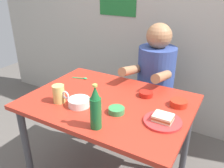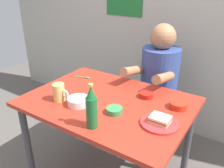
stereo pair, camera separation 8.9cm
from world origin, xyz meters
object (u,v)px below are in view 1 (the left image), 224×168
object	(u,v)px
sandwich	(163,118)
beer_bottle	(96,109)
dining_table	(108,112)
dip_bowl_green	(117,110)
stool	(153,112)
person_seated	(156,71)
beer_mug	(59,94)
plate_orange	(163,121)

from	to	relation	value
sandwich	beer_bottle	xyz separation A→B (m)	(-0.30, -0.23, 0.09)
dining_table	dip_bowl_green	world-z (taller)	dip_bowl_green
stool	dip_bowl_green	bearing A→B (deg)	-88.68
person_seated	beer_bottle	xyz separation A→B (m)	(-0.01, -0.92, 0.09)
beer_bottle	stool	bearing A→B (deg)	89.56
sandwich	beer_mug	bearing A→B (deg)	-170.84
person_seated	dip_bowl_green	size ratio (longest dim) A/B	7.19
dining_table	sandwich	xyz separation A→B (m)	(0.41, -0.07, 0.13)
person_seated	sandwich	bearing A→B (deg)	-66.86
person_seated	dip_bowl_green	bearing A→B (deg)	-88.66
person_seated	dip_bowl_green	distance (m)	0.73
plate_orange	beer_bottle	bearing A→B (deg)	-142.91
stool	beer_mug	bearing A→B (deg)	-114.89
dip_bowl_green	person_seated	bearing A→B (deg)	91.34
plate_orange	dip_bowl_green	bearing A→B (deg)	-171.72
beer_mug	person_seated	bearing A→B (deg)	64.81
sandwich	dining_table	bearing A→B (deg)	169.55
stool	plate_orange	distance (m)	0.86
stool	plate_orange	bearing A→B (deg)	-67.19
stool	plate_orange	world-z (taller)	plate_orange
stool	person_seated	xyz separation A→B (m)	(-0.00, -0.01, 0.42)
plate_orange	beer_mug	world-z (taller)	beer_mug
beer_mug	dip_bowl_green	distance (m)	0.40
person_seated	sandwich	world-z (taller)	person_seated
dining_table	beer_bottle	distance (m)	0.38
sandwich	beer_bottle	world-z (taller)	beer_bottle
beer_bottle	dip_bowl_green	size ratio (longest dim) A/B	2.62
plate_orange	beer_bottle	distance (m)	0.40
beer_mug	beer_bottle	distance (m)	0.39
stool	person_seated	bearing A→B (deg)	-90.00
sandwich	beer_mug	world-z (taller)	beer_mug
dining_table	beer_mug	size ratio (longest dim) A/B	8.73
dining_table	stool	distance (m)	0.71
person_seated	sandwich	distance (m)	0.75
beer_bottle	dining_table	bearing A→B (deg)	108.57
dining_table	beer_bottle	size ratio (longest dim) A/B	4.20
stool	dining_table	bearing A→B (deg)	-99.85
dining_table	plate_orange	distance (m)	0.42
dining_table	sandwich	distance (m)	0.43
beer_mug	sandwich	bearing A→B (deg)	9.16
sandwich	beer_mug	xyz separation A→B (m)	(-0.67, -0.11, 0.03)
beer_bottle	sandwich	bearing A→B (deg)	37.09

